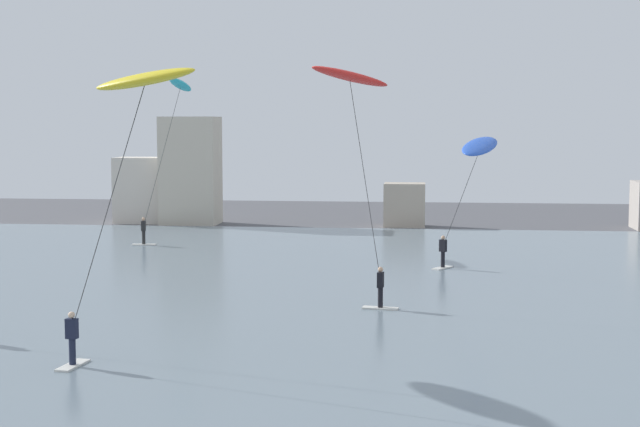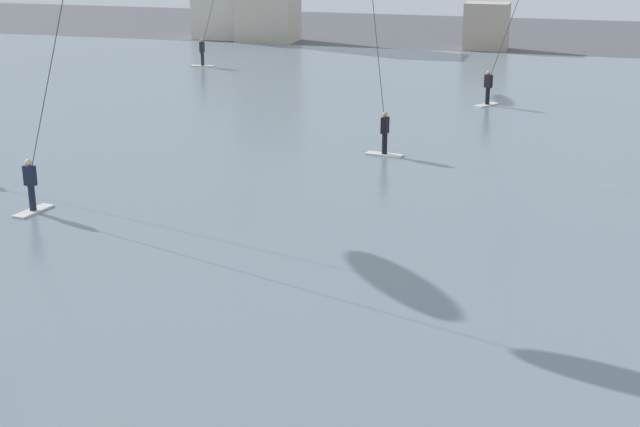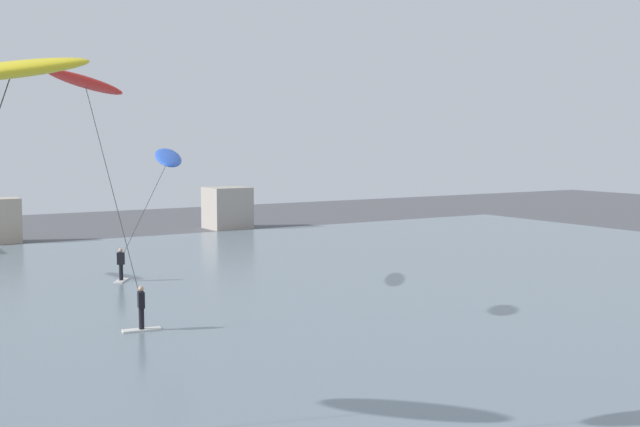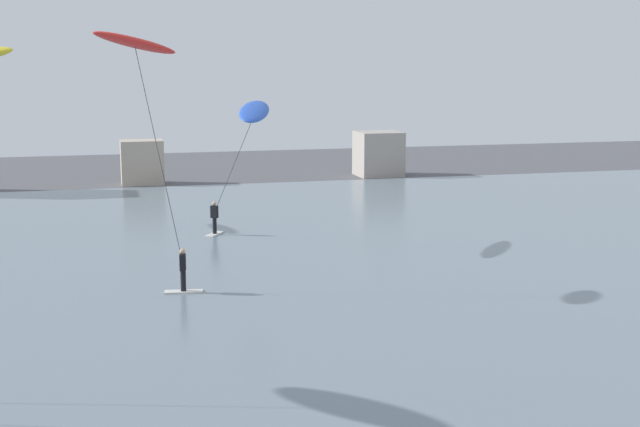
{
  "view_description": "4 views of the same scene",
  "coord_description": "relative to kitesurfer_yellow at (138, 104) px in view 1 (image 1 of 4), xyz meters",
  "views": [
    {
      "loc": [
        0.43,
        -7.2,
        7.29
      ],
      "look_at": [
        -1.98,
        14.64,
        5.18
      ],
      "focal_mm": 52.74,
      "sensor_mm": 36.0,
      "label": 1
    },
    {
      "loc": [
        5.77,
        -3.83,
        8.63
      ],
      "look_at": [
        0.28,
        15.14,
        2.21
      ],
      "focal_mm": 51.76,
      "sensor_mm": 36.0,
      "label": 2
    },
    {
      "loc": [
        -10.83,
        0.57,
        7.05
      ],
      "look_at": [
        -1.64,
        15.57,
        5.46
      ],
      "focal_mm": 45.48,
      "sensor_mm": 36.0,
      "label": 3
    },
    {
      "loc": [
        -4.22,
        -2.72,
        8.5
      ],
      "look_at": [
        0.33,
        14.72,
        5.36
      ],
      "focal_mm": 49.23,
      "sensor_mm": 36.0,
      "label": 4
    }
  ],
  "objects": [
    {
      "name": "kitesurfer_blue",
      "position": [
        10.53,
        18.3,
        -1.94
      ],
      "size": [
        3.41,
        5.28,
        6.79
      ],
      "color": "silver",
      "rests_on": "water_bay"
    },
    {
      "name": "kitesurfer_red",
      "position": [
        5.21,
        11.63,
        0.52
      ],
      "size": [
        3.74,
        2.98,
        9.62
      ],
      "color": "silver",
      "rests_on": "water_bay"
    },
    {
      "name": "water_bay",
      "position": [
        7.61,
        12.22,
        -7.77
      ],
      "size": [
        84.0,
        52.0,
        0.1
      ],
      "primitive_type": "cube",
      "color": "slate",
      "rests_on": "ground"
    },
    {
      "name": "kitesurfer_cyan",
      "position": [
        -6.49,
        28.31,
        0.6
      ],
      "size": [
        3.52,
        2.81,
        9.95
      ],
      "color": "silver",
      "rests_on": "water_bay"
    },
    {
      "name": "far_shore_buildings",
      "position": [
        -2.93,
        40.63,
        -4.91
      ],
      "size": [
        40.13,
        3.56,
        7.76
      ],
      "color": "beige",
      "rests_on": "ground"
    },
    {
      "name": "kitesurfer_yellow",
      "position": [
        0.0,
        0.0,
        0.0
      ],
      "size": [
        4.52,
        2.17,
        8.91
      ],
      "color": "silver",
      "rests_on": "water_bay"
    }
  ]
}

